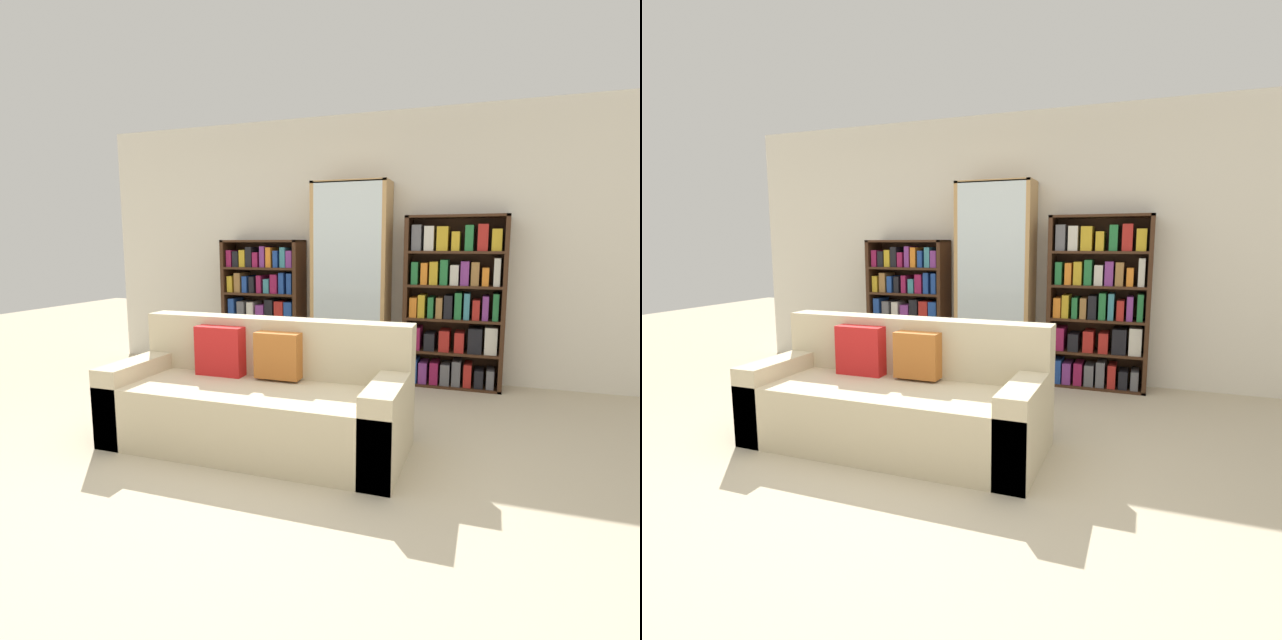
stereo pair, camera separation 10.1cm
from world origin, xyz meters
TOP-DOWN VIEW (x-y plane):
  - ground_plane at (0.00, 0.00)m, footprint 16.00×16.00m
  - wall_back at (0.00, 2.62)m, footprint 6.14×0.06m
  - couch at (-0.21, 0.49)m, footprint 2.05×0.83m
  - bookshelf_left at (-1.07, 2.42)m, footprint 0.89×0.32m
  - display_cabinet at (-0.07, 2.40)m, footprint 0.77×0.36m
  - bookshelf_right at (0.95, 2.42)m, footprint 0.94×0.32m
  - wine_bottle at (0.40, 1.75)m, footprint 0.09×0.09m

SIDE VIEW (x-z plane):
  - ground_plane at x=0.00m, z-range 0.00..0.00m
  - wine_bottle at x=0.40m, z-range -0.03..0.32m
  - couch at x=-0.21m, z-range -0.12..0.73m
  - bookshelf_left at x=-1.07m, z-range -0.01..1.42m
  - bookshelf_right at x=0.95m, z-range -0.03..1.63m
  - display_cabinet at x=-0.07m, z-range 0.00..2.01m
  - wall_back at x=0.00m, z-range 0.00..2.70m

